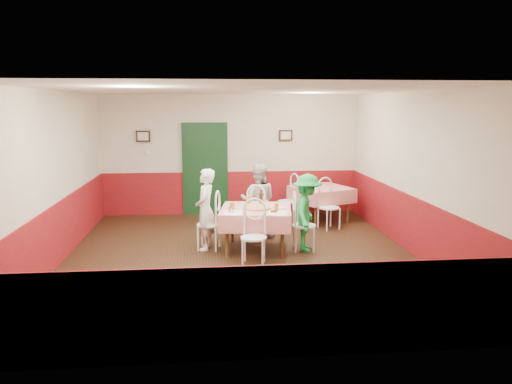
{
  "coord_description": "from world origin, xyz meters",
  "views": [
    {
      "loc": [
        -0.56,
        -8.2,
        2.57
      ],
      "look_at": [
        0.29,
        0.4,
        1.05
      ],
      "focal_mm": 35.0,
      "sensor_mm": 36.0,
      "label": 1
    }
  ],
  "objects": [
    {
      "name": "front_wall",
      "position": [
        0.0,
        -3.5,
        1.4
      ],
      "size": [
        6.0,
        0.1,
        2.8
      ],
      "primitive_type": "cube",
      "color": "beige",
      "rests_on": "ground"
    },
    {
      "name": "floor",
      "position": [
        0.0,
        0.0,
        0.0
      ],
      "size": [
        7.0,
        7.0,
        0.0
      ],
      "primitive_type": "plane",
      "color": "black",
      "rests_on": "ground"
    },
    {
      "name": "chair_second_b",
      "position": [
        1.96,
        1.76,
        0.45
      ],
      "size": [
        0.54,
        0.54,
        0.9
      ],
      "primitive_type": null,
      "rotation": [
        0.0,
        0.0,
        0.38
      ],
      "color": "white",
      "rests_on": "ground"
    },
    {
      "name": "main_table",
      "position": [
        0.29,
        0.4,
        0.38
      ],
      "size": [
        1.38,
        1.38,
        0.77
      ],
      "primitive_type": "cube",
      "rotation": [
        0.0,
        0.0,
        -0.14
      ],
      "color": "red",
      "rests_on": "ground"
    },
    {
      "name": "wainscot_back",
      "position": [
        0.0,
        3.48,
        0.5
      ],
      "size": [
        6.0,
        0.03,
        1.0
      ],
      "primitive_type": "cube",
      "color": "maroon",
      "rests_on": "ground"
    },
    {
      "name": "thermostat",
      "position": [
        -1.9,
        3.45,
        1.5
      ],
      "size": [
        0.1,
        0.03,
        0.1
      ],
      "primitive_type": "cube",
      "color": "white",
      "rests_on": "back_wall"
    },
    {
      "name": "diner_left",
      "position": [
        -0.6,
        0.53,
        0.73
      ],
      "size": [
        0.43,
        0.58,
        1.45
      ],
      "primitive_type": "imported",
      "rotation": [
        0.0,
        0.0,
        -1.73
      ],
      "color": "gray",
      "rests_on": "ground"
    },
    {
      "name": "wainscot_right",
      "position": [
        2.98,
        0.0,
        0.5
      ],
      "size": [
        0.03,
        7.0,
        1.0
      ],
      "primitive_type": "cube",
      "color": "maroon",
      "rests_on": "ground"
    },
    {
      "name": "back_wall",
      "position": [
        0.0,
        3.5,
        1.4
      ],
      "size": [
        6.0,
        0.1,
        2.8
      ],
      "primitive_type": "cube",
      "color": "beige",
      "rests_on": "ground"
    },
    {
      "name": "glass_a",
      "position": [
        -0.14,
        0.18,
        0.83
      ],
      "size": [
        0.09,
        0.09,
        0.15
      ],
      "primitive_type": "cylinder",
      "rotation": [
        0.0,
        0.0,
        -0.14
      ],
      "color": "#BF7219",
      "rests_on": "main_table"
    },
    {
      "name": "menu_left",
      "position": [
        -0.13,
        0.05,
        0.76
      ],
      "size": [
        0.3,
        0.4,
        0.0
      ],
      "primitive_type": "cube",
      "rotation": [
        0.0,
        0.0,
        -0.01
      ],
      "color": "white",
      "rests_on": "main_table"
    },
    {
      "name": "glass_b",
      "position": [
        0.62,
        0.14,
        0.82
      ],
      "size": [
        0.08,
        0.08,
        0.13
      ],
      "primitive_type": "cylinder",
      "rotation": [
        0.0,
        0.0,
        -0.14
      ],
      "color": "#BF7219",
      "rests_on": "main_table"
    },
    {
      "name": "picture_right",
      "position": [
        1.3,
        3.45,
        1.85
      ],
      "size": [
        0.32,
        0.03,
        0.26
      ],
      "primitive_type": "cube",
      "color": "black",
      "rests_on": "back_wall"
    },
    {
      "name": "door",
      "position": [
        -0.6,
        3.45,
        1.05
      ],
      "size": [
        0.96,
        0.06,
        2.1
      ],
      "primitive_type": "cube",
      "color": "black",
      "rests_on": "ground"
    },
    {
      "name": "second_table",
      "position": [
        1.96,
        2.51,
        0.38
      ],
      "size": [
        1.45,
        1.45,
        0.77
      ],
      "primitive_type": "cube",
      "rotation": [
        0.0,
        0.0,
        0.38
      ],
      "color": "red",
      "rests_on": "ground"
    },
    {
      "name": "plate_left",
      "position": [
        -0.12,
        0.47,
        0.77
      ],
      "size": [
        0.28,
        0.28,
        0.01
      ],
      "primitive_type": "cylinder",
      "rotation": [
        0.0,
        0.0,
        -0.14
      ],
      "color": "white",
      "rests_on": "main_table"
    },
    {
      "name": "plate_right",
      "position": [
        0.73,
        0.37,
        0.77
      ],
      "size": [
        0.28,
        0.28,
        0.01
      ],
      "primitive_type": "cylinder",
      "rotation": [
        0.0,
        0.0,
        -0.14
      ],
      "color": "white",
      "rests_on": "main_table"
    },
    {
      "name": "wallet",
      "position": [
        0.56,
        0.04,
        0.77
      ],
      "size": [
        0.12,
        0.1,
        0.02
      ],
      "primitive_type": "cube",
      "rotation": [
        0.0,
        0.0,
        -0.14
      ],
      "color": "black",
      "rests_on": "main_table"
    },
    {
      "name": "menu_right",
      "position": [
        0.62,
        -0.04,
        0.76
      ],
      "size": [
        0.42,
        0.48,
        0.0
      ],
      "primitive_type": "cube",
      "rotation": [
        0.0,
        0.0,
        -0.35
      ],
      "color": "white",
      "rests_on": "main_table"
    },
    {
      "name": "plate_far",
      "position": [
        0.33,
        0.81,
        0.77
      ],
      "size": [
        0.28,
        0.28,
        0.01
      ],
      "primitive_type": "cylinder",
      "rotation": [
        0.0,
        0.0,
        -0.14
      ],
      "color": "white",
      "rests_on": "main_table"
    },
    {
      "name": "pizza",
      "position": [
        0.3,
        0.35,
        0.78
      ],
      "size": [
        0.54,
        0.54,
        0.03
      ],
      "primitive_type": "cylinder",
      "rotation": [
        0.0,
        0.0,
        -0.14
      ],
      "color": "#B74723",
      "rests_on": "main_table"
    },
    {
      "name": "chair_right",
      "position": [
        1.13,
        0.28,
        0.45
      ],
      "size": [
        0.45,
        0.45,
        0.9
      ],
      "primitive_type": null,
      "rotation": [
        0.0,
        0.0,
        1.49
      ],
      "color": "white",
      "rests_on": "ground"
    },
    {
      "name": "shaker_c",
      "position": [
        -0.19,
        0.13,
        0.81
      ],
      "size": [
        0.04,
        0.04,
        0.09
      ],
      "primitive_type": "cylinder",
      "rotation": [
        0.0,
        0.0,
        -0.14
      ],
      "color": "#B23319",
      "rests_on": "main_table"
    },
    {
      "name": "diner_right",
      "position": [
        1.18,
        0.27,
        0.69
      ],
      "size": [
        0.73,
        0.99,
        1.38
      ],
      "primitive_type": "imported",
      "rotation": [
        0.0,
        0.0,
        1.29
      ],
      "color": "gray",
      "rests_on": "ground"
    },
    {
      "name": "beer_bottle",
      "position": [
        0.42,
        0.77,
        0.88
      ],
      "size": [
        0.07,
        0.07,
        0.24
      ],
      "primitive_type": "cylinder",
      "rotation": [
        0.0,
        0.0,
        -0.14
      ],
      "color": "#381C0A",
      "rests_on": "main_table"
    },
    {
      "name": "wainscot_left",
      "position": [
        -2.98,
        0.0,
        0.5
      ],
      "size": [
        0.03,
        7.0,
        1.0
      ],
      "primitive_type": "cube",
      "color": "maroon",
      "rests_on": "ground"
    },
    {
      "name": "diner_far",
      "position": [
        0.42,
        1.29,
        0.72
      ],
      "size": [
        0.79,
        0.67,
        1.44
      ],
      "primitive_type": "imported",
      "rotation": [
        0.0,
        0.0,
        2.94
      ],
      "color": "gray",
      "rests_on": "ground"
    },
    {
      "name": "picture_left",
      "position": [
        -2.0,
        3.45,
        1.85
      ],
      "size": [
        0.32,
        0.03,
        0.26
      ],
      "primitive_type": "cube",
      "color": "black",
      "rests_on": "back_wall"
    },
    {
      "name": "ceiling",
      "position": [
        0.0,
        0.0,
        2.8
      ],
      "size": [
        7.0,
        7.0,
        0.0
      ],
      "primitive_type": "plane",
      "color": "white",
      "rests_on": "back_wall"
    },
    {
      "name": "wainscot_front",
      "position": [
        0.0,
        -3.48,
        0.5
      ],
      "size": [
        6.0,
        0.03,
        1.0
      ],
      "primitive_type": "cube",
      "color": "maroon",
      "rests_on": "ground"
    },
    {
      "name": "chair_far",
      "position": [
        0.42,
        1.24,
        0.45
      ],
      "size": [
        0.53,
        0.53,
        0.9
      ],
      "primitive_type": null,
      "rotation": [
        0.0,
        0.0,
        2.82
      ],
      "color": "white",
      "rests_on": "ground"
    },
    {
      "name": "chair_left",
      "position": [
        -0.55,
        0.52,
        0.45
      ],
      "size": [
        0.5,
        0.5,
        0.9
      ],
      "primitive_type": null,
      "rotation": [
        0.0,
        0.0,
        -1.79
      ],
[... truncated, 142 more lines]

